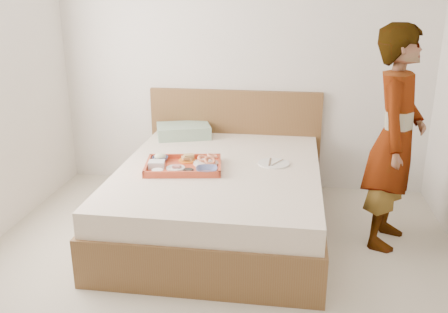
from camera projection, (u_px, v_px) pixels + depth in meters
name	position (u px, v px, depth m)	size (l,w,h in m)	color
ground	(205.00, 300.00, 3.03)	(3.50, 4.00, 0.01)	#BAB39D
wall_back	(242.00, 53.00, 4.49)	(3.50, 0.01, 2.60)	silver
bed	(220.00, 198.00, 3.89)	(1.65, 2.00, 0.53)	brown
headboard	(235.00, 138.00, 4.73)	(1.65, 0.06, 0.95)	brown
pillow	(184.00, 131.00, 4.57)	(0.49, 0.33, 0.12)	#92B797
tray	(183.00, 165.00, 3.75)	(0.58, 0.42, 0.05)	#CF5130
prawn_plate	(206.00, 163.00, 3.82)	(0.20, 0.20, 0.01)	white
navy_bowl_big	(207.00, 170.00, 3.63)	(0.16, 0.16, 0.04)	#151D4C
sauce_dish	(188.00, 172.00, 3.61)	(0.08, 0.08, 0.03)	black
meat_plate	(176.00, 168.00, 3.71)	(0.14, 0.14, 0.01)	white
bread_plate	(187.00, 161.00, 3.88)	(0.14, 0.14, 0.01)	orange
salad_bowl	(160.00, 159.00, 3.87)	(0.13, 0.13, 0.04)	#151D4C
plastic_tub	(157.00, 164.00, 3.73)	(0.12, 0.10, 0.05)	silver
cheese_round	(157.00, 171.00, 3.62)	(0.08, 0.08, 0.03)	white
dinner_plate	(274.00, 163.00, 3.86)	(0.25, 0.25, 0.01)	white
person	(395.00, 139.00, 3.51)	(0.60, 0.39, 1.64)	white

